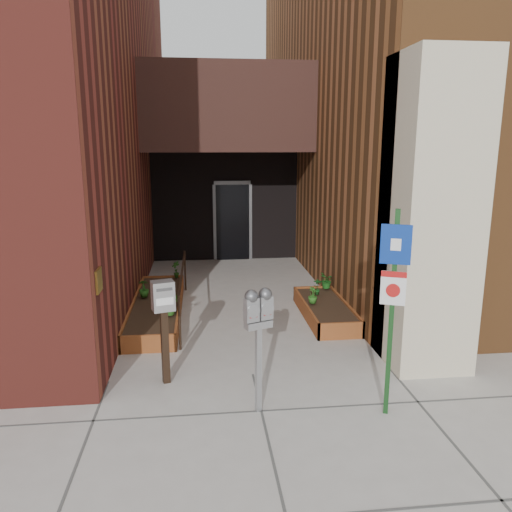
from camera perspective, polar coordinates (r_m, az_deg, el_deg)
name	(u,v)px	position (r m, az deg, el deg)	size (l,w,h in m)	color
ground	(253,374)	(7.26, -0.37, -13.39)	(80.00, 80.00, 0.00)	#9E9991
architecture	(217,71)	(13.50, -4.50, 20.29)	(20.00, 14.60, 10.00)	maroon
planter_left	(157,308)	(9.72, -11.25, -5.89)	(0.90, 3.60, 0.30)	brown
planter_right	(325,311)	(9.49, 7.92, -6.23)	(0.80, 2.20, 0.30)	brown
handrail	(182,277)	(9.46, -8.42, -2.41)	(0.04, 3.34, 0.90)	black
parking_meter	(258,318)	(5.89, 0.27, -7.05)	(0.36, 0.24, 1.56)	#939496
sign_post	(393,292)	(5.94, 15.38, -4.02)	(0.32, 0.15, 2.49)	#163E19
payment_dropbox	(164,310)	(6.76, -10.52, -6.12)	(0.33, 0.28, 1.44)	black
shrub_left_a	(170,305)	(8.78, -9.84, -5.48)	(0.32, 0.32, 0.36)	#255A19
shrub_left_b	(171,298)	(9.08, -9.73, -4.81)	(0.21, 0.21, 0.38)	#164E1A
shrub_left_c	(144,288)	(9.88, -12.70, -3.62)	(0.19, 0.19, 0.34)	#27631C
shrub_left_d	(176,269)	(11.13, -9.13, -1.52)	(0.19, 0.19, 0.37)	#215016
shrub_right_a	(313,295)	(9.32, 6.51, -4.47)	(0.17, 0.17, 0.31)	#28601B
shrub_right_b	(318,287)	(9.83, 7.05, -3.49)	(0.17, 0.17, 0.33)	#164E19
shrub_right_c	(327,280)	(10.28, 8.11, -2.78)	(0.30, 0.30, 0.34)	#1A5919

